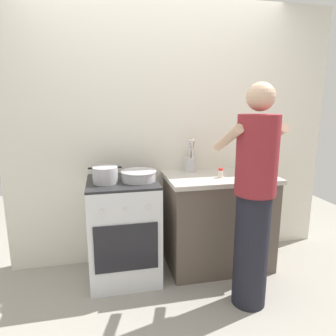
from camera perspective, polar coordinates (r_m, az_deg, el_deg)
The scene contains 10 objects.
ground at distance 2.89m, azimuth -0.49°, elevation -20.31°, with size 6.00×6.00×0.00m, color gray.
back_wall at distance 2.98m, azimuth 1.28°, elevation 6.35°, with size 3.20×0.10×2.50m.
countertop at distance 2.96m, azimuth 9.53°, elevation -9.86°, with size 1.00×0.60×0.90m.
stove_range at distance 2.77m, azimuth -8.40°, elevation -11.45°, with size 0.60×0.62×0.90m.
pot at distance 2.56m, azimuth -11.82°, elevation -1.31°, with size 0.27×0.21×0.14m.
mixing_bowl at distance 2.60m, azimuth -5.62°, elevation -1.36°, with size 0.31×0.31×0.09m.
utensil_crock at distance 2.91m, azimuth 4.22°, elevation 1.17°, with size 0.10×0.10×0.33m.
spice_bottle at distance 2.73m, azimuth 9.94°, elevation -0.97°, with size 0.04×0.04×0.08m.
oil_bottle at distance 2.86m, azimuth 13.53°, elevation 0.63°, with size 0.07×0.07×0.23m.
person at distance 2.32m, azimuth 16.00°, elevation -5.69°, with size 0.41×0.50×1.70m.
Camera 1 is at (-0.49, -2.39, 1.56)m, focal length 32.11 mm.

